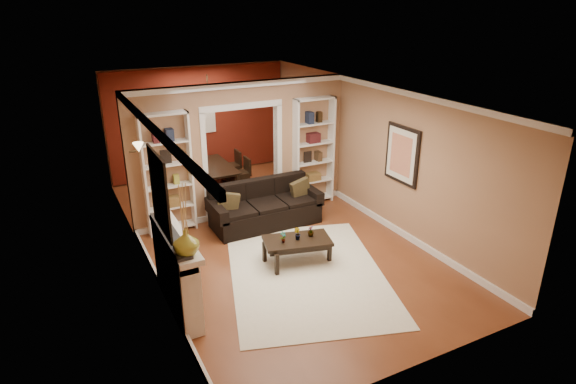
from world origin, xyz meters
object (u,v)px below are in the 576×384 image
coffee_table (297,250)px  bookshelf_right (313,152)px  sofa (265,205)px  fireplace (178,272)px  bookshelf_left (168,174)px  dining_table (213,177)px

coffee_table → bookshelf_right: (1.53, 2.15, 0.94)m
sofa → coffee_table: sofa is taller
sofa → fireplace: fireplace is taller
bookshelf_left → sofa: bearing=-18.8°
dining_table → bookshelf_left: bearing=141.1°
bookshelf_left → bookshelf_right: 3.10m
bookshelf_left → bookshelf_right: same height
sofa → bookshelf_left: bearing=161.2°
bookshelf_right → fireplace: (-3.64, -2.53, -0.57)m
sofa → dining_table: sofa is taller
coffee_table → bookshelf_right: size_ratio=0.48×
fireplace → coffee_table: bearing=10.1°
bookshelf_right → bookshelf_left: bearing=180.0°
bookshelf_right → dining_table: (-1.67, 1.77, -0.86)m
bookshelf_right → fireplace: bookshelf_right is taller
sofa → dining_table: bearing=96.6°
coffee_table → dining_table: (-0.13, 3.93, 0.07)m
bookshelf_left → dining_table: size_ratio=1.42×
sofa → coffee_table: (-0.14, -1.57, -0.21)m
bookshelf_right → dining_table: 2.58m
bookshelf_left → dining_table: (1.43, 1.77, -0.86)m
coffee_table → fireplace: bearing=-155.8°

